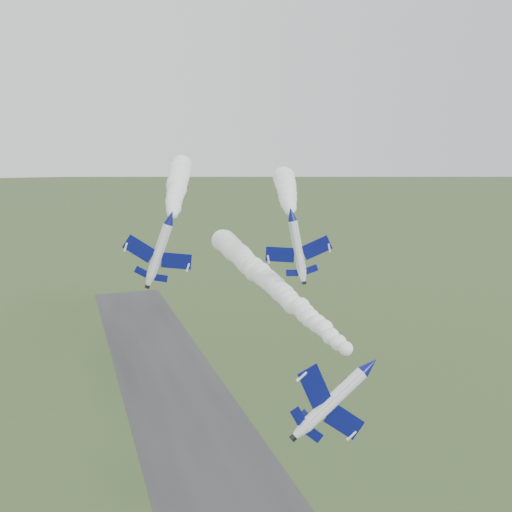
# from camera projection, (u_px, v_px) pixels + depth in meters

# --- Properties ---
(runway) EXTENTS (24.00, 260.00, 0.04)m
(runway) POSITION_uv_depth(u_px,v_px,m) (212.00, 467.00, 102.12)
(runway) COLOR #313033
(runway) RESTS_ON ground
(jet_lead) EXTENTS (6.88, 13.23, 8.71)m
(jet_lead) POSITION_uv_depth(u_px,v_px,m) (370.00, 366.00, 64.75)
(jet_lead) COLOR white
(smoke_trail_jet_lead) EXTENTS (5.46, 71.39, 5.01)m
(smoke_trail_jet_lead) POSITION_uv_depth(u_px,v_px,m) (265.00, 278.00, 101.15)
(smoke_trail_jet_lead) COLOR white
(jet_pair_left) EXTENTS (9.93, 12.32, 4.13)m
(jet_pair_left) POSITION_uv_depth(u_px,v_px,m) (170.00, 218.00, 84.06)
(jet_pair_left) COLOR white
(smoke_trail_jet_pair_left) EXTENTS (22.72, 71.51, 5.52)m
(smoke_trail_jet_pair_left) POSITION_uv_depth(u_px,v_px,m) (178.00, 183.00, 121.54)
(smoke_trail_jet_pair_left) COLOR white
(jet_pair_right) EXTENTS (10.53, 12.37, 3.57)m
(jet_pair_right) POSITION_uv_depth(u_px,v_px,m) (291.00, 214.00, 90.14)
(jet_pair_right) COLOR white
(smoke_trail_jet_pair_right) EXTENTS (24.46, 54.78, 5.19)m
(smoke_trail_jet_pair_right) POSITION_uv_depth(u_px,v_px,m) (286.00, 189.00, 120.57)
(smoke_trail_jet_pair_right) COLOR white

